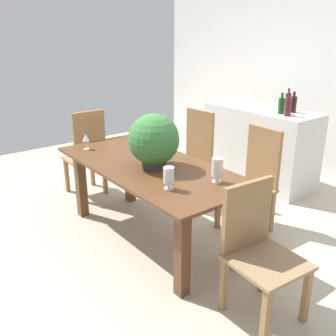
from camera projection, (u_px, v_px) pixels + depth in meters
ground_plane at (174, 228)px, 3.95m from camera, size 7.04×7.04×0.00m
back_wall at (332, 78)px, 5.00m from camera, size 6.40×0.10×2.60m
dining_table at (150, 178)px, 3.57m from camera, size 1.99×0.92×0.75m
chair_head_end at (87, 151)px, 4.53m from camera, size 0.43×0.43×1.05m
chair_far_left at (194, 153)px, 4.47m from camera, size 0.47×0.48×1.05m
chair_foot_end at (256, 244)px, 2.67m from camera, size 0.51×0.50×0.95m
chair_far_right at (255, 176)px, 3.80m from camera, size 0.46×0.48×1.03m
flower_centerpiece at (154, 140)px, 3.38m from camera, size 0.45×0.45×0.48m
crystal_vase_left at (169, 176)px, 2.96m from camera, size 0.09×0.09×0.18m
crystal_vase_center_near at (139, 140)px, 3.87m from camera, size 0.09×0.09×0.18m
crystal_vase_right at (217, 168)px, 3.08m from camera, size 0.09×0.09×0.21m
wine_glass at (86, 138)px, 3.92m from camera, size 0.07×0.07×0.16m
kitchen_counter at (259, 145)px, 5.03m from camera, size 1.47×0.61×0.97m
wine_bottle_green at (281, 105)px, 4.53m from camera, size 0.07×0.07×0.25m
wine_bottle_tall at (288, 107)px, 4.41m from camera, size 0.07×0.07×0.27m
wine_bottle_clear at (288, 101)px, 4.74m from camera, size 0.07×0.07×0.26m
wine_bottle_amber at (293, 104)px, 4.60m from camera, size 0.08×0.08×0.25m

